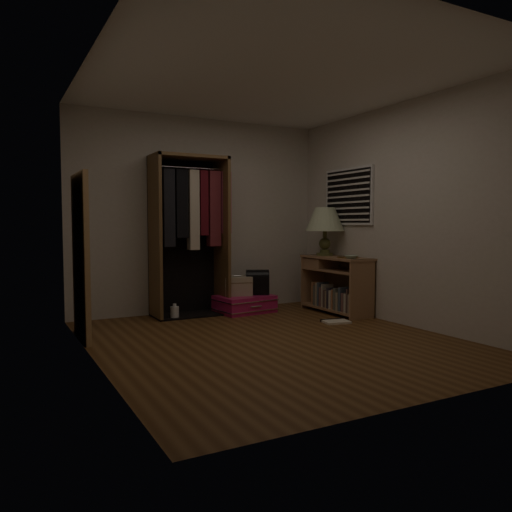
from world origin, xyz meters
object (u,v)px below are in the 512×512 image
pink_suitcase (245,304)px  black_bag (257,282)px  train_case (237,286)px  table_lamp (325,220)px  white_jug (175,312)px  console_bookshelf (335,283)px  floor_mirror (81,257)px  open_wardrobe (192,222)px

pink_suitcase → black_bag: 0.35m
train_case → table_lamp: size_ratio=0.64×
white_jug → console_bookshelf: bearing=-15.6°
table_lamp → floor_mirror: bearing=-175.3°
console_bookshelf → train_case: size_ratio=2.64×
open_wardrobe → black_bag: bearing=-10.2°
floor_mirror → table_lamp: floor_mirror is taller
table_lamp → white_jug: bearing=170.7°
floor_mirror → train_case: floor_mirror is taller
white_jug → open_wardrobe: bearing=29.6°
console_bookshelf → black_bag: bearing=146.0°
floor_mirror → console_bookshelf: bearing=0.5°
open_wardrobe → table_lamp: bearing=-16.2°
pink_suitcase → table_lamp: (1.07, -0.34, 1.12)m
pink_suitcase → open_wardrobe: bearing=159.2°
console_bookshelf → train_case: (-1.15, 0.62, -0.04)m
open_wardrobe → black_bag: size_ratio=5.62×
floor_mirror → white_jug: floor_mirror is taller
console_bookshelf → black_bag: size_ratio=3.07×
console_bookshelf → table_lamp: table_lamp is taller
pink_suitcase → black_bag: bearing=-3.4°
open_wardrobe → floor_mirror: (-1.50, -0.77, -0.36)m
floor_mirror → pink_suitcase: bearing=15.4°
open_wardrobe → table_lamp: 1.82m
open_wardrobe → pink_suitcase: size_ratio=2.54×
pink_suitcase → white_jug: bearing=173.3°
floor_mirror → pink_suitcase: 2.37m
black_bag → white_jug: size_ratio=1.92×
black_bag → table_lamp: 1.25m
floor_mirror → table_lamp: size_ratio=2.58×
open_wardrobe → black_bag: 1.21m
black_bag → white_jug: bearing=-154.8°
console_bookshelf → train_case: 1.31m
pink_suitcase → table_lamp: table_lamp is taller
pink_suitcase → train_case: size_ratio=1.90×
pink_suitcase → train_case: bearing=141.3°
console_bookshelf → floor_mirror: floor_mirror is taller
floor_mirror → black_bag: bearing=14.4°
open_wardrobe → console_bookshelf: bearing=-23.0°
floor_mirror → train_case: (2.09, 0.65, -0.49)m
black_bag → white_jug: (-1.18, -0.01, -0.32)m
white_jug → train_case: bearing=3.3°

